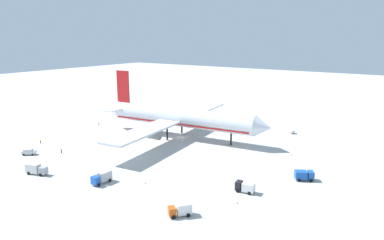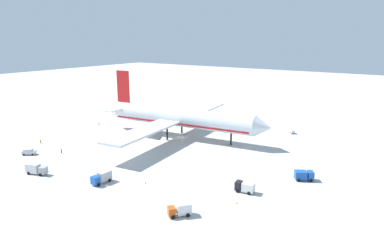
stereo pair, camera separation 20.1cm
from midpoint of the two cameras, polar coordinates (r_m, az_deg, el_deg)
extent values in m
plane|color=#B2B2AD|center=(137.90, -1.77, -2.83)|extent=(600.00, 600.00, 0.00)
cylinder|color=silver|center=(135.90, -1.80, 0.43)|extent=(59.49, 13.65, 7.17)
cone|color=silver|center=(123.50, 11.38, -1.14)|extent=(6.48, 7.62, 7.03)
cone|color=silver|center=(154.69, -12.52, 1.69)|extent=(7.88, 7.57, 6.82)
cube|color=red|center=(149.49, -11.07, 5.31)|extent=(6.02, 1.16, 13.08)
cube|color=silver|center=(155.53, -9.78, 2.41)|extent=(5.38, 9.52, 0.36)
cube|color=silver|center=(146.97, -12.44, 1.67)|extent=(5.38, 9.52, 0.36)
cube|color=silver|center=(155.47, 1.08, 1.66)|extent=(12.76, 35.36, 0.70)
cylinder|color=slate|center=(151.01, 0.52, 0.40)|extent=(6.07, 4.63, 4.03)
cube|color=silver|center=(120.69, -7.93, -1.86)|extent=(12.76, 35.36, 0.70)
cylinder|color=slate|center=(124.78, -6.14, -2.32)|extent=(4.89, 4.01, 3.53)
cylinder|color=black|center=(128.67, 6.26, -3.05)|extent=(0.70, 0.70, 4.44)
cylinder|color=black|center=(143.41, -1.70, -1.28)|extent=(0.70, 0.70, 4.44)
cylinder|color=black|center=(134.15, -4.06, -2.33)|extent=(0.70, 0.70, 4.44)
cube|color=red|center=(136.35, -1.79, -0.38)|extent=(57.10, 13.04, 0.50)
cube|color=#BF4C14|center=(79.18, -3.32, -14.43)|extent=(2.53, 2.47, 1.81)
cube|color=silver|center=(79.60, -1.34, -14.04)|extent=(3.57, 3.71, 2.35)
cube|color=black|center=(78.88, -3.72, -14.18)|extent=(1.35, 1.16, 0.80)
cylinder|color=black|center=(78.77, -3.04, -15.34)|extent=(0.81, 0.88, 0.90)
cylinder|color=black|center=(80.51, -3.36, -14.67)|extent=(0.81, 0.88, 0.90)
cylinder|color=black|center=(79.43, -0.67, -15.06)|extent=(0.81, 0.88, 0.90)
cylinder|color=black|center=(81.16, -1.05, -14.40)|extent=(0.81, 0.88, 0.90)
cube|color=black|center=(91.82, 7.49, -10.37)|extent=(1.66, 2.38, 2.13)
cube|color=silver|center=(91.06, 9.02, -10.63)|extent=(3.16, 2.55, 2.13)
cube|color=black|center=(91.77, 7.21, -10.01)|extent=(0.29, 1.87, 0.94)
cylinder|color=black|center=(91.25, 7.30, -11.25)|extent=(0.93, 0.40, 0.90)
cylinder|color=black|center=(93.17, 7.80, -10.73)|extent=(0.93, 0.40, 0.90)
cylinder|color=black|center=(90.35, 9.13, -11.57)|extent=(0.93, 0.40, 0.90)
cylinder|color=black|center=(92.29, 9.59, -11.04)|extent=(0.93, 0.40, 0.90)
cube|color=#999EA5|center=(109.14, -22.87, -7.48)|extent=(2.41, 2.48, 2.00)
cube|color=silver|center=(111.15, -24.25, -7.08)|extent=(4.32, 3.10, 2.60)
cube|color=black|center=(108.57, -22.62, -7.29)|extent=(0.59, 1.62, 0.88)
cylinder|color=black|center=(110.31, -22.57, -7.79)|extent=(0.95, 0.56, 0.90)
cylinder|color=black|center=(108.89, -23.23, -8.13)|extent=(0.95, 0.56, 0.90)
cylinder|color=black|center=(112.80, -24.18, -7.48)|extent=(0.95, 0.56, 0.90)
cylinder|color=black|center=(111.40, -24.84, -7.81)|extent=(0.95, 0.56, 0.90)
cube|color=#194CA5|center=(97.40, -15.31, -9.34)|extent=(2.12, 1.77, 2.08)
cube|color=#B2B2B7|center=(99.10, -13.92, -8.73)|extent=(2.17, 3.59, 2.49)
cube|color=black|center=(96.87, -15.61, -9.16)|extent=(1.74, 0.13, 0.92)
cylinder|color=black|center=(97.14, -14.81, -10.04)|extent=(0.33, 0.91, 0.90)
cylinder|color=black|center=(98.65, -15.58, -9.72)|extent=(0.33, 0.91, 0.90)
cylinder|color=black|center=(99.26, -13.16, -9.43)|extent=(0.33, 0.91, 0.90)
cylinder|color=black|center=(100.74, -13.95, -9.13)|extent=(0.33, 0.91, 0.90)
cube|color=#194CA5|center=(102.51, 18.50, -8.40)|extent=(2.53, 2.87, 2.14)
cube|color=#194CA5|center=(101.85, 17.04, -8.43)|extent=(3.88, 3.68, 2.15)
cube|color=black|center=(102.46, 18.80, -8.11)|extent=(1.13, 1.82, 0.94)
cylinder|color=black|center=(103.96, 18.20, -8.70)|extent=(0.93, 0.72, 0.90)
cylinder|color=black|center=(101.76, 18.55, -9.21)|extent=(0.93, 0.72, 0.90)
cylinder|color=black|center=(103.21, 16.50, -8.74)|extent=(0.93, 0.72, 0.90)
cylinder|color=black|center=(100.99, 16.80, -9.26)|extent=(0.93, 0.72, 0.90)
cube|color=silver|center=(129.60, -24.79, -4.73)|extent=(4.54, 4.07, 1.10)
cube|color=silver|center=(129.44, -24.91, -4.38)|extent=(3.20, 2.99, 0.55)
cylinder|color=black|center=(130.05, -24.04, -4.85)|extent=(0.64, 0.56, 0.64)
cylinder|color=black|center=(128.41, -24.33, -5.10)|extent=(0.64, 0.56, 0.64)
cylinder|color=black|center=(131.10, -25.20, -4.83)|extent=(0.64, 0.56, 0.64)
cylinder|color=black|center=(129.48, -25.50, -5.07)|extent=(0.64, 0.56, 0.64)
cube|color=#595B60|center=(148.98, 15.86, -2.00)|extent=(2.45, 2.73, 0.15)
cylinder|color=#333338|center=(147.60, 16.00, -2.15)|extent=(0.39, 0.55, 0.08)
cube|color=silver|center=(148.82, 15.87, -1.77)|extent=(2.12, 2.34, 1.13)
cylinder|color=black|center=(148.34, 16.20, -2.12)|extent=(0.32, 0.40, 0.40)
cylinder|color=black|center=(147.99, 15.68, -2.12)|extent=(0.32, 0.40, 0.40)
cylinder|color=black|center=(150.01, 16.03, -1.94)|extent=(0.32, 0.40, 0.40)
cylinder|color=black|center=(149.66, 15.52, -1.94)|extent=(0.32, 0.40, 0.40)
cylinder|color=navy|center=(162.09, -14.79, -0.67)|extent=(0.40, 0.40, 0.87)
cylinder|color=#B2F219|center=(161.92, -14.81, -0.41)|extent=(0.50, 0.50, 0.65)
sphere|color=#8C6647|center=(161.82, -14.82, -0.25)|extent=(0.23, 0.23, 0.23)
cylinder|color=black|center=(127.32, -20.30, -4.84)|extent=(0.44, 0.44, 0.83)
cylinder|color=orange|center=(127.11, -20.33, -4.53)|extent=(0.55, 0.55, 0.62)
sphere|color=tan|center=(126.98, -20.34, -4.35)|extent=(0.23, 0.23, 0.23)
cylinder|color=navy|center=(141.73, -23.24, -3.31)|extent=(0.45, 0.45, 0.81)
cylinder|color=yellow|center=(141.54, -23.26, -3.03)|extent=(0.57, 0.57, 0.61)
sphere|color=tan|center=(141.43, -23.28, -2.87)|extent=(0.22, 0.22, 0.22)
cone|color=orange|center=(158.70, 13.90, -0.97)|extent=(0.36, 0.36, 0.55)
cone|color=orange|center=(170.78, 9.95, 0.22)|extent=(0.36, 0.36, 0.55)
cone|color=orange|center=(121.75, 15.74, -5.39)|extent=(0.36, 0.36, 0.55)
cone|color=orange|center=(96.42, -7.52, -9.99)|extent=(0.36, 0.36, 0.55)
cone|color=orange|center=(85.76, 7.23, -13.05)|extent=(0.36, 0.36, 0.55)
camera|label=1|loc=(0.10, -90.04, -0.01)|focal=33.15mm
camera|label=2|loc=(0.10, 89.96, 0.01)|focal=33.15mm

